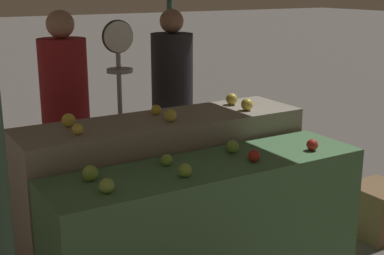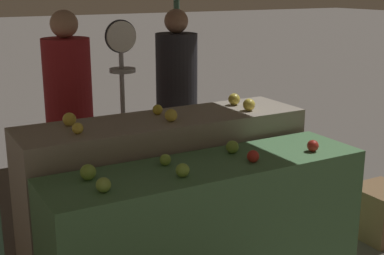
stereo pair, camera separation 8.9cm
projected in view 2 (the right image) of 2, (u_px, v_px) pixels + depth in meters
display_counter_front at (209, 226)px, 3.32m from camera, size 2.04×0.55×0.81m
display_counter_back at (166, 184)px, 3.81m from camera, size 2.04×0.55×0.97m
apple_front_0 at (103, 185)px, 2.77m from camera, size 0.08×0.08×0.08m
apple_front_1 at (183, 170)px, 2.99m from camera, size 0.08×0.08×0.08m
apple_front_2 at (253, 156)px, 3.24m from camera, size 0.08×0.08×0.08m
apple_front_3 at (313, 146)px, 3.44m from camera, size 0.08×0.08×0.08m
apple_front_4 at (88, 172)px, 2.94m from camera, size 0.09×0.09×0.09m
apple_front_5 at (165, 160)px, 3.18m from camera, size 0.07×0.07×0.07m
apple_front_6 at (232, 147)px, 3.41m from camera, size 0.08×0.08×0.08m
apple_back_0 at (78, 128)px, 3.29m from camera, size 0.07×0.07×0.07m
apple_back_1 at (171, 115)px, 3.58m from camera, size 0.09×0.09×0.09m
apple_back_2 at (249, 105)px, 3.88m from camera, size 0.09×0.09×0.09m
apple_back_3 at (69, 119)px, 3.47m from camera, size 0.09×0.09×0.09m
apple_back_4 at (157, 110)px, 3.77m from camera, size 0.07×0.07×0.07m
apple_back_5 at (234, 99)px, 4.07m from camera, size 0.09×0.09×0.09m
produce_scale at (122, 79)px, 4.13m from camera, size 0.25×0.20×1.60m
person_vendor_at_scale at (69, 100)px, 4.31m from camera, size 0.52×0.52×1.67m
person_customer_left at (177, 87)px, 4.94m from camera, size 0.52×0.52×1.65m
wooden_crate_side at (381, 212)px, 4.04m from camera, size 0.39×0.39×0.39m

